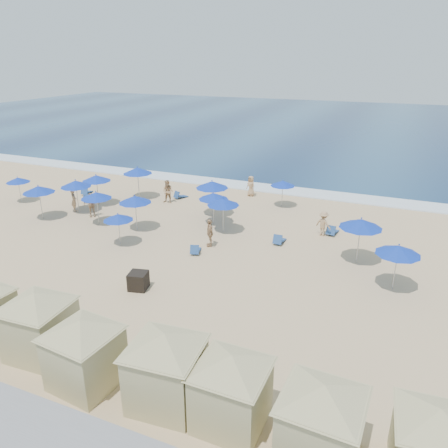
# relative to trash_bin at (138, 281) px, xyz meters

# --- Properties ---
(ground) EXTENTS (160.00, 160.00, 0.00)m
(ground) POSITION_rel_trash_bin_xyz_m (-0.33, 3.53, -0.44)
(ground) COLOR tan
(ground) RESTS_ON ground
(ocean) EXTENTS (160.00, 80.00, 0.06)m
(ocean) POSITION_rel_trash_bin_xyz_m (-0.33, 58.53, -0.41)
(ocean) COLOR #0E294F
(ocean) RESTS_ON ground
(surf_line) EXTENTS (160.00, 2.50, 0.08)m
(surf_line) POSITION_rel_trash_bin_xyz_m (-0.33, 19.03, -0.40)
(surf_line) COLOR white
(surf_line) RESTS_ON ground
(trash_bin) EXTENTS (1.04, 1.04, 0.87)m
(trash_bin) POSITION_rel_trash_bin_xyz_m (0.00, 0.00, 0.00)
(trash_bin) COLOR black
(trash_bin) RESTS_ON ground
(cabana_1) EXTENTS (4.68, 4.68, 2.94)m
(cabana_1) POSITION_rel_trash_bin_xyz_m (-0.58, -5.69, 1.25)
(cabana_1) COLOR #BFB582
(cabana_1) RESTS_ON ground
(cabana_2) EXTENTS (4.52, 4.52, 2.85)m
(cabana_2) POSITION_rel_trash_bin_xyz_m (2.07, -6.35, 1.20)
(cabana_2) COLOR #BFB582
(cabana_2) RESTS_ON ground
(cabana_3) EXTENTS (4.70, 4.70, 2.96)m
(cabana_3) POSITION_rel_trash_bin_xyz_m (5.10, -6.02, 1.26)
(cabana_3) COLOR #BFB582
(cabana_3) RESTS_ON ground
(cabana_4) EXTENTS (4.48, 4.48, 2.81)m
(cabana_4) POSITION_rel_trash_bin_xyz_m (7.37, -6.00, 1.17)
(cabana_4) COLOR #BFB582
(cabana_4) RESTS_ON ground
(cabana_5) EXTENTS (4.59, 4.59, 2.88)m
(cabana_5) POSITION_rel_trash_bin_xyz_m (10.15, -6.26, 1.21)
(cabana_5) COLOR #BFB582
(cabana_5) RESTS_ON ground
(cabana_6) EXTENTS (4.28, 4.28, 2.69)m
(cabana_6) POSITION_rel_trash_bin_xyz_m (13.01, -5.78, 1.10)
(cabana_6) COLOR #BFB582
(cabana_6) RESTS_ON ground
(umbrella_0) EXTENTS (1.80, 1.80, 2.04)m
(umbrella_0) POSITION_rel_trash_bin_xyz_m (-16.16, 8.04, 1.34)
(umbrella_0) COLOR #A5A8AD
(umbrella_0) RESTS_ON ground
(umbrella_1) EXTENTS (2.18, 2.18, 2.48)m
(umbrella_1) POSITION_rel_trash_bin_xyz_m (-11.78, 5.79, 1.71)
(umbrella_1) COLOR #A5A8AD
(umbrella_1) RESTS_ON ground
(umbrella_2) EXTENTS (2.16, 2.16, 2.46)m
(umbrella_2) POSITION_rel_trash_bin_xyz_m (-10.03, 9.78, 1.70)
(umbrella_2) COLOR #A5A8AD
(umbrella_2) RESTS_ON ground
(umbrella_3) EXTENTS (2.07, 2.07, 2.35)m
(umbrella_3) POSITION_rel_trash_bin_xyz_m (-7.46, 6.49, 1.60)
(umbrella_3) COLOR #A5A8AD
(umbrella_3) RESTS_ON ground
(umbrella_4) EXTENTS (2.30, 2.30, 2.62)m
(umbrella_4) POSITION_rel_trash_bin_xyz_m (-8.14, 12.49, 1.84)
(umbrella_4) COLOR #A5A8AD
(umbrella_4) RESTS_ON ground
(umbrella_5) EXTENTS (2.12, 2.12, 2.41)m
(umbrella_5) POSITION_rel_trash_bin_xyz_m (-4.48, 6.63, 1.66)
(umbrella_5) COLOR #A5A8AD
(umbrella_5) RESTS_ON ground
(umbrella_6) EXTENTS (1.80, 1.80, 2.04)m
(umbrella_6) POSITION_rel_trash_bin_xyz_m (-4.04, 4.15, 1.34)
(umbrella_6) COLOR #A5A8AD
(umbrella_6) RESTS_ON ground
(umbrella_7) EXTENTS (2.02, 2.02, 2.30)m
(umbrella_7) POSITION_rel_trash_bin_xyz_m (-0.22, 9.52, 1.56)
(umbrella_7) COLOR #A5A8AD
(umbrella_7) RESTS_ON ground
(umbrella_8) EXTENTS (2.09, 2.09, 2.38)m
(umbrella_8) POSITION_rel_trash_bin_xyz_m (0.94, 8.46, 1.63)
(umbrella_8) COLOR #A5A8AD
(umbrella_8) RESTS_ON ground
(umbrella_9) EXTENTS (1.86, 1.86, 2.11)m
(umbrella_9) POSITION_rel_trash_bin_xyz_m (3.05, 14.91, 1.40)
(umbrella_9) COLOR #A5A8AD
(umbrella_9) RESTS_ON ground
(umbrella_10) EXTENTS (2.34, 2.34, 2.66)m
(umbrella_10) POSITION_rel_trash_bin_xyz_m (9.54, 7.27, 1.87)
(umbrella_10) COLOR #A5A8AD
(umbrella_10) RESTS_ON ground
(umbrella_11) EXTENTS (2.15, 2.15, 2.44)m
(umbrella_11) POSITION_rel_trash_bin_xyz_m (11.56, 4.86, 1.68)
(umbrella_11) COLOR #A5A8AD
(umbrella_11) RESTS_ON ground
(umbrella_12) EXTENTS (2.19, 2.19, 2.49)m
(umbrella_12) POSITION_rel_trash_bin_xyz_m (-10.35, 7.88, 1.72)
(umbrella_12) COLOR #A5A8AD
(umbrella_12) RESTS_ON ground
(umbrella_13) EXTENTS (2.32, 2.32, 2.64)m
(umbrella_13) POSITION_rel_trash_bin_xyz_m (-1.03, 11.08, 1.85)
(umbrella_13) COLOR #A5A8AD
(umbrella_13) RESTS_ON ground
(beach_chair_0) EXTENTS (0.91, 1.37, 0.70)m
(beach_chair_0) POSITION_rel_trash_bin_xyz_m (-12.76, 11.64, -0.19)
(beach_chair_0) COLOR #254A88
(beach_chair_0) RESTS_ON ground
(beach_chair_1) EXTENTS (0.82, 1.38, 0.71)m
(beach_chair_1) POSITION_rel_trash_bin_xyz_m (-11.29, 10.16, -0.19)
(beach_chair_1) COLOR #254A88
(beach_chair_1) RESTS_ON ground
(beach_chair_2) EXTENTS (0.94, 1.30, 0.65)m
(beach_chair_2) POSITION_rel_trash_bin_xyz_m (-5.09, 13.68, -0.21)
(beach_chair_2) COLOR #254A88
(beach_chair_2) RESTS_ON ground
(beach_chair_3) EXTENTS (0.83, 1.24, 0.63)m
(beach_chair_3) POSITION_rel_trash_bin_xyz_m (0.73, 4.80, -0.22)
(beach_chair_3) COLOR #254A88
(beach_chair_3) RESTS_ON ground
(beach_chair_4) EXTENTS (0.57, 1.24, 0.68)m
(beach_chair_4) POSITION_rel_trash_bin_xyz_m (4.82, 8.07, -0.20)
(beach_chair_4) COLOR #254A88
(beach_chair_4) RESTS_ON ground
(beach_chair_5) EXTENTS (0.70, 1.33, 0.70)m
(beach_chair_5) POSITION_rel_trash_bin_xyz_m (7.56, 10.81, -0.19)
(beach_chair_5) COLOR #254A88
(beach_chair_5) RESTS_ON ground
(beachgoer_0) EXTENTS (0.71, 0.68, 1.64)m
(beachgoer_0) POSITION_rel_trash_bin_xyz_m (-10.79, 7.97, 0.38)
(beachgoer_0) COLOR tan
(beachgoer_0) RESTS_ON ground
(beachgoer_1) EXTENTS (0.95, 0.77, 1.81)m
(beachgoer_1) POSITION_rel_trash_bin_xyz_m (-5.37, 12.33, 0.47)
(beachgoer_1) COLOR tan
(beachgoer_1) RESTS_ON ground
(beachgoer_2) EXTENTS (0.85, 1.09, 1.73)m
(beachgoer_2) POSITION_rel_trash_bin_xyz_m (1.08, 6.09, 0.43)
(beachgoer_2) COLOR tan
(beachgoer_2) RESTS_ON ground
(beachgoer_3) EXTENTS (1.19, 0.95, 1.62)m
(beachgoer_3) POSITION_rel_trash_bin_xyz_m (7.04, 10.37, 0.37)
(beachgoer_3) COLOR tan
(beachgoer_3) RESTS_ON ground
(beachgoer_4) EXTENTS (0.96, 0.82, 1.67)m
(beachgoer_4) POSITION_rel_trash_bin_xyz_m (-0.04, 16.53, 0.40)
(beachgoer_4) COLOR tan
(beachgoer_4) RESTS_ON ground
(beachgoer_5) EXTENTS (1.05, 0.98, 1.73)m
(beachgoer_5) POSITION_rel_trash_bin_xyz_m (-8.84, 7.50, 0.43)
(beachgoer_5) COLOR tan
(beachgoer_5) RESTS_ON ground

